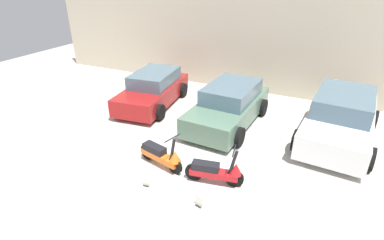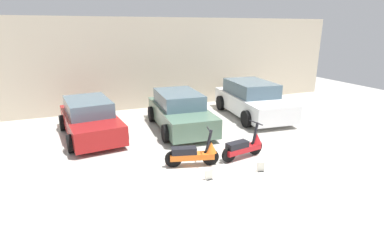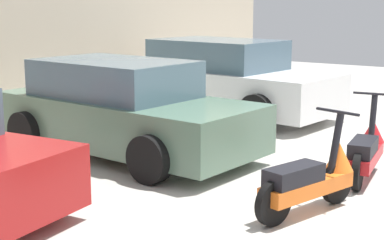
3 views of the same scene
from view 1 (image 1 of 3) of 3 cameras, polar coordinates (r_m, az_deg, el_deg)
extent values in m
plane|color=beige|center=(7.39, -5.65, -12.51)|extent=(28.00, 28.00, 0.00)
cube|color=beige|center=(12.80, 11.14, 14.14)|extent=(19.60, 0.12, 4.03)
cylinder|color=black|center=(7.67, -3.31, -8.65)|extent=(0.46, 0.19, 0.46)
cylinder|color=black|center=(8.28, -8.50, -6.02)|extent=(0.46, 0.19, 0.46)
cube|color=orange|center=(7.93, -6.03, -6.95)|extent=(1.22, 0.56, 0.16)
cube|color=black|center=(7.98, -7.18, -5.39)|extent=(0.71, 0.42, 0.18)
cylinder|color=black|center=(7.45, -3.71, -5.61)|extent=(0.22, 0.13, 0.65)
cylinder|color=black|center=(7.28, -3.78, -3.47)|extent=(0.16, 0.52, 0.03)
cone|color=orange|center=(7.50, -3.26, -6.92)|extent=(0.37, 0.37, 0.30)
cylinder|color=black|center=(7.31, 8.07, -10.95)|extent=(0.46, 0.16, 0.45)
cylinder|color=black|center=(7.45, 0.38, -9.84)|extent=(0.46, 0.16, 0.45)
cube|color=#B2191E|center=(7.33, 4.20, -10.07)|extent=(1.20, 0.47, 0.16)
cube|color=black|center=(7.26, 2.59, -8.78)|extent=(0.69, 0.37, 0.18)
cylinder|color=black|center=(7.05, 7.88, -7.98)|extent=(0.22, 0.11, 0.64)
cylinder|color=black|center=(6.88, 8.04, -5.80)|extent=(0.12, 0.52, 0.03)
cone|color=#B2191E|center=(7.14, 8.36, -9.19)|extent=(0.35, 0.35, 0.29)
cube|color=maroon|center=(11.57, -7.45, 5.08)|extent=(1.95, 3.85, 0.62)
cube|color=slate|center=(11.58, -7.13, 8.01)|extent=(1.58, 2.21, 0.48)
cylinder|color=black|center=(10.37, -6.12, 1.47)|extent=(0.26, 0.58, 0.56)
cylinder|color=black|center=(11.09, -13.68, 2.55)|extent=(0.26, 0.58, 0.56)
cylinder|color=black|center=(12.32, -1.71, 5.73)|extent=(0.26, 0.58, 0.56)
cylinder|color=black|center=(12.94, -8.42, 6.48)|extent=(0.26, 0.58, 0.56)
cube|color=#51705B|center=(10.05, 6.89, 1.87)|extent=(1.84, 3.99, 0.65)
cube|color=slate|center=(10.03, 7.58, 5.38)|extent=(1.55, 2.26, 0.51)
cylinder|color=black|center=(8.86, 8.90, -3.20)|extent=(0.24, 0.61, 0.59)
cylinder|color=black|center=(9.46, -0.69, -0.83)|extent=(0.24, 0.61, 0.59)
cylinder|color=black|center=(10.95, 13.33, 2.36)|extent=(0.24, 0.61, 0.59)
cylinder|color=black|center=(11.44, 5.23, 4.05)|extent=(0.24, 0.61, 0.59)
cube|color=white|center=(10.04, 26.21, -0.61)|extent=(2.12, 4.35, 0.70)
cube|color=slate|center=(10.04, 27.07, 3.15)|extent=(1.74, 2.48, 0.55)
cylinder|color=black|center=(8.99, 30.70, -6.36)|extent=(0.28, 0.66, 0.64)
cylinder|color=black|center=(9.03, 19.37, -3.73)|extent=(0.28, 0.66, 0.64)
cylinder|color=black|center=(11.34, 31.23, 0.02)|extent=(0.28, 0.66, 0.64)
cylinder|color=black|center=(11.37, 22.27, 2.08)|extent=(0.28, 0.66, 0.64)
cube|color=black|center=(7.47, -8.64, -12.18)|extent=(0.17, 0.13, 0.01)
cube|color=silver|center=(7.39, -8.71, -11.43)|extent=(0.20, 0.04, 0.26)
cube|color=black|center=(6.86, 1.35, -15.97)|extent=(0.18, 0.16, 0.01)
cube|color=silver|center=(6.77, 1.37, -15.19)|extent=(0.20, 0.08, 0.26)
camera|label=2|loc=(6.49, -73.43, -2.17)|focal=28.00mm
camera|label=3|loc=(9.80, -42.90, 4.37)|focal=55.00mm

